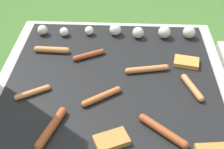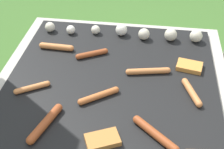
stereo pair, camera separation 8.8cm
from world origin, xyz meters
name	(u,v)px [view 2 (the right image)]	position (x,y,z in m)	size (l,w,h in m)	color
ground_plane	(112,141)	(0.00, 0.00, 0.00)	(14.00, 14.00, 0.00)	#3D6628
grill	(112,113)	(0.00, 0.00, 0.20)	(0.96, 0.96, 0.40)	#B2AA9E
sausage_mid_right	(148,71)	(0.14, 0.05, 0.42)	(0.19, 0.06, 0.03)	#C6753D
sausage_front_left	(192,92)	(0.32, -0.06, 0.42)	(0.07, 0.15, 0.03)	#C6753D
sausage_back_center	(155,134)	(0.18, -0.28, 0.42)	(0.16, 0.14, 0.03)	#93421E
sausage_back_left	(45,123)	(-0.19, -0.29, 0.42)	(0.08, 0.19, 0.03)	#93421E
sausage_mid_left	(99,96)	(-0.03, -0.12, 0.41)	(0.14, 0.11, 0.02)	#B7602D
sausage_back_right	(92,54)	(-0.11, 0.14, 0.41)	(0.14, 0.08, 0.02)	#93421E
sausage_front_right	(56,47)	(-0.28, 0.17, 0.42)	(0.16, 0.03, 0.03)	#C6753D
sausage_front_center	(32,87)	(-0.30, -0.11, 0.41)	(0.13, 0.08, 0.02)	#C6753D
bread_slice_right	(189,66)	(0.32, 0.11, 0.41)	(0.12, 0.09, 0.02)	#D18438
bread_slice_center	(103,140)	(0.01, -0.33, 0.41)	(0.13, 0.11, 0.02)	#B27033
mushroom_row	(135,32)	(0.07, 0.32, 0.43)	(0.76, 0.08, 0.06)	beige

